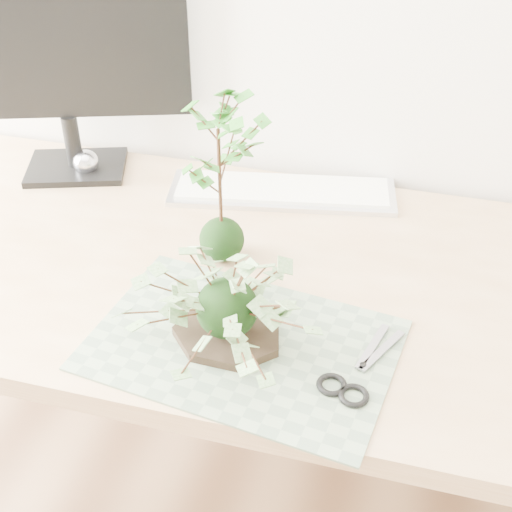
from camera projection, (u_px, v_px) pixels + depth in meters
The scene contains 9 objects.
desk at pixel (261, 309), 1.31m from camera, with size 1.60×0.70×0.74m.
cutting_mat at pixel (243, 345), 1.11m from camera, with size 0.46×0.31×0.00m, color #596E57.
stone_dish at pixel (228, 335), 1.11m from camera, with size 0.18×0.18×0.01m, color black.
ivy_kokedama at pixel (226, 285), 1.05m from camera, with size 0.34×0.34×0.19m.
maple_kokedama at pixel (218, 141), 1.15m from camera, with size 0.18×0.18×0.34m.
keyboard at pixel (282, 191), 1.46m from camera, with size 0.48×0.22×0.02m.
monitor at pixel (59, 51), 1.40m from camera, with size 0.50×0.21×0.45m.
foil_ball at pixel (86, 163), 1.52m from camera, with size 0.06×0.06×0.06m, color silver.
scissors at pixel (357, 382), 1.03m from camera, with size 0.09×0.19×0.01m.
Camera 1 is at (0.24, 0.26, 1.51)m, focal length 50.00 mm.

